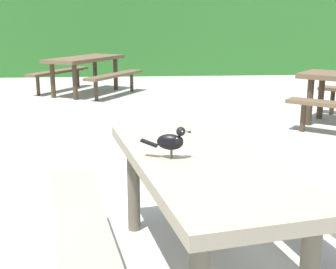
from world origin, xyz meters
TOP-DOWN VIEW (x-y plane):
  - ground_plane at (0.00, 0.00)m, footprint 60.00×60.00m
  - hedge_wall at (0.00, 10.71)m, footprint 28.00×2.27m
  - picnic_table_foreground at (0.32, -0.12)m, footprint 1.98×2.00m
  - bird_grackle at (0.14, -0.14)m, footprint 0.28×0.12m
  - picnic_table_mid_left at (-1.03, 6.84)m, footprint 2.32×2.33m

SIDE VIEW (x-z plane):
  - ground_plane at x=0.00m, z-range 0.00..0.00m
  - picnic_table_foreground at x=0.32m, z-range 0.19..0.93m
  - picnic_table_mid_left at x=-1.03m, z-range 0.19..0.93m
  - bird_grackle at x=0.14m, z-range 0.75..0.94m
  - hedge_wall at x=0.00m, z-range 0.00..2.16m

